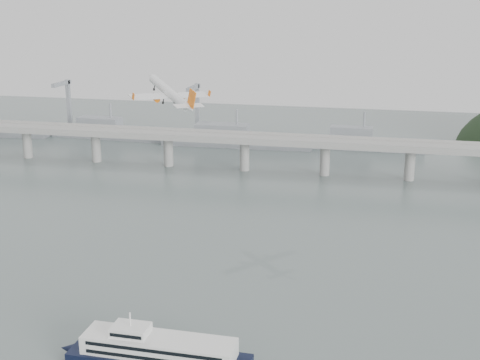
# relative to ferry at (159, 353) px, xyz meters

# --- Properties ---
(ground) EXTENTS (900.00, 900.00, 0.00)m
(ground) POSITION_rel_ferry_xyz_m (6.55, 22.83, -4.54)
(ground) COLOR #576563
(ground) RESTS_ON ground
(bridge) EXTENTS (800.00, 22.00, 23.90)m
(bridge) POSITION_rel_ferry_xyz_m (5.40, 222.83, 13.10)
(bridge) COLOR gray
(bridge) RESTS_ON ground
(distant_fleet) EXTENTS (453.00, 60.90, 40.00)m
(distant_fleet) POSITION_rel_ferry_xyz_m (-148.80, 287.91, 1.68)
(distant_fleet) COLOR gray
(distant_fleet) RESTS_ON ground
(ferry) EXTENTS (88.71, 15.76, 16.75)m
(ferry) POSITION_rel_ferry_xyz_m (0.00, 0.00, 0.00)
(ferry) COLOR black
(ferry) RESTS_ON ground
(airliner) EXTENTS (34.03, 32.87, 15.06)m
(airliner) POSITION_rel_ferry_xyz_m (-31.89, 109.26, 59.59)
(airliner) COLOR silver
(airliner) RESTS_ON ground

